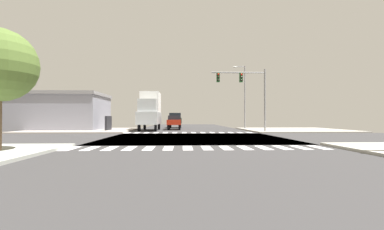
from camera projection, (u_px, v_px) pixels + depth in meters
name	position (u px, v px, depth m)	size (l,w,h in m)	color
ground	(195.00, 138.00, 21.26)	(90.00, 90.00, 0.05)	#333233
sidewalk_corner_ne	(293.00, 130.00, 33.79)	(12.00, 12.00, 0.14)	#A09B91
sidewalk_corner_nw	(84.00, 130.00, 32.71)	(12.00, 12.00, 0.14)	#A69C92
crosswalk_near	(197.00, 148.00, 13.96)	(13.50, 2.00, 0.01)	white
crosswalk_far	(189.00, 133.00, 28.54)	(13.50, 2.00, 0.01)	white
traffic_signal_mast	(245.00, 86.00, 29.29)	(5.98, 0.55, 6.94)	gray
street_lamp	(243.00, 92.00, 36.73)	(1.78, 0.32, 8.73)	gray
bank_building	(57.00, 112.00, 34.41)	(13.43, 8.15, 4.74)	gray
pickup_farside_1	(175.00, 120.00, 42.31)	(2.00, 5.10, 2.35)	black
box_truck_queued_1	(150.00, 110.00, 33.78)	(2.40, 7.20, 4.85)	black
sedan_leading_2	(174.00, 121.00, 35.72)	(1.80, 4.30, 1.88)	black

